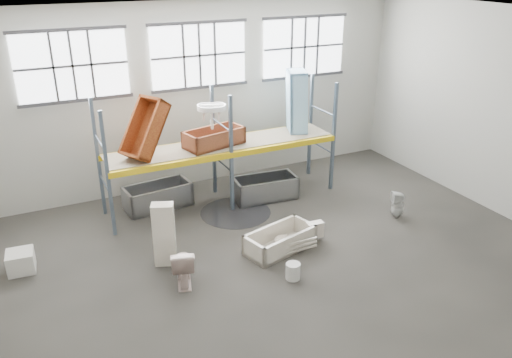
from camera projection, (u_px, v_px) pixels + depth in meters
floor at (287, 267)px, 10.87m from camera, size 12.00×10.00×0.10m
ceiling at (294, 16)px, 8.83m from camera, size 12.00×10.00×0.10m
wall_back at (200, 96)px, 14.02m from camera, size 12.00×0.10×5.00m
wall_right at (511, 116)px, 12.26m from camera, size 0.10×10.00×5.00m
window_left at (72, 66)px, 12.22m from camera, size 2.60×0.04×1.60m
window_mid at (199, 55)px, 13.49m from camera, size 2.60×0.04×1.60m
window_right at (304, 47)px, 14.77m from camera, size 2.60×0.04×1.60m
rack_upright_la at (108, 176)px, 11.45m from camera, size 0.08×0.08×3.00m
rack_upright_lb at (98, 158)px, 12.44m from camera, size 0.08×0.08×3.00m
rack_upright_ma at (231, 155)px, 12.65m from camera, size 0.08×0.08×3.00m
rack_upright_mb at (214, 140)px, 13.64m from camera, size 0.08×0.08×3.00m
rack_upright_ra at (333, 138)px, 13.84m from camera, size 0.08×0.08×3.00m
rack_upright_rb at (310, 126)px, 14.83m from camera, size 0.08×0.08×3.00m
rack_beam_front at (231, 155)px, 12.65m from camera, size 6.00×0.10×0.14m
rack_beam_back at (214, 140)px, 13.64m from camera, size 6.00×0.10×0.14m
shelf_deck at (222, 144)px, 13.11m from camera, size 5.90×1.10×0.03m
wet_patch at (236, 212)px, 13.08m from camera, size 1.80×1.80×0.00m
bathtub_beige at (280, 240)px, 11.35m from camera, size 1.73×1.13×0.47m
cistern_spare at (315, 230)px, 11.68m from camera, size 0.40×0.21×0.37m
sink_in_tub at (284, 242)px, 11.40m from camera, size 0.58×0.58×0.15m
toilet_beige at (183, 265)px, 10.11m from camera, size 0.66×0.90×0.82m
cistern_tall at (164, 234)px, 10.65m from camera, size 0.52×0.43×1.39m
toilet_white at (398, 205)px, 12.71m from camera, size 0.40×0.40×0.69m
steel_tub_left at (158, 196)px, 13.26m from camera, size 1.75×0.96×0.61m
steel_tub_right at (265, 188)px, 13.72m from camera, size 1.73×0.93×0.61m
rust_tub_flat at (214, 137)px, 12.88m from camera, size 1.63×1.05×0.42m
rust_tub_tilted at (145, 129)px, 11.99m from camera, size 1.38×1.20×1.46m
sink_on_shelf at (212, 128)px, 12.70m from camera, size 0.84×0.73×0.64m
blue_tub_upright at (297, 102)px, 13.81m from camera, size 0.77×0.92×1.70m
bucket at (293, 271)px, 10.34m from camera, size 0.31×0.31×0.34m
carton_far at (21, 261)px, 10.58m from camera, size 0.57×0.57×0.44m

